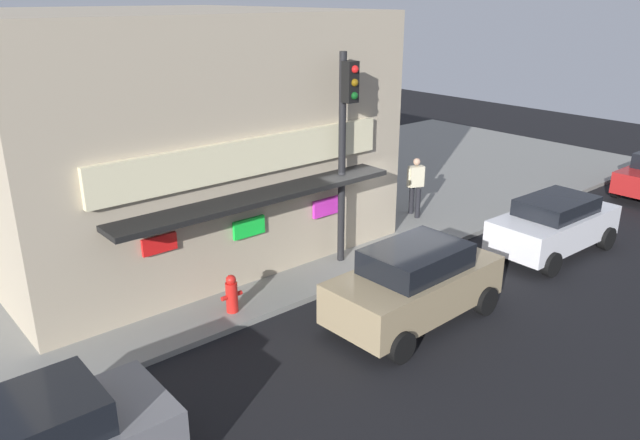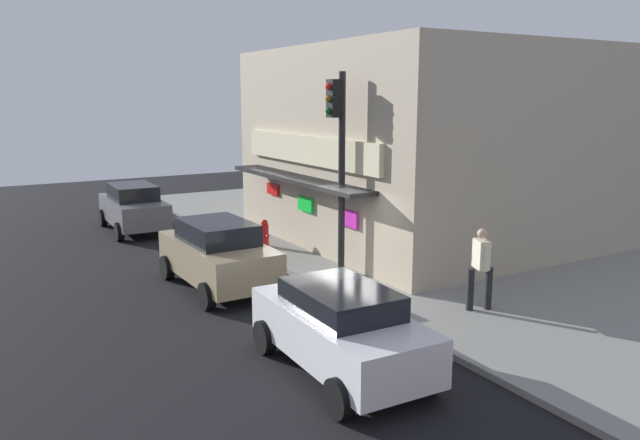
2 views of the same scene
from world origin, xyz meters
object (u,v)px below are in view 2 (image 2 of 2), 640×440
Objects in this scene: potted_plant_by_doorway at (400,249)px; parked_car_white at (340,328)px; parked_car_tan at (218,254)px; parked_car_grey at (134,207)px; traffic_light at (339,147)px; fire_hydrant at (265,233)px; trash_can at (341,241)px; pedestrian at (481,265)px.

potted_plant_by_doorway is 6.54m from parked_car_white.
parked_car_grey is at bearing -179.00° from parked_car_tan.
traffic_light is at bearing 75.71° from parked_car_tan.
parked_car_tan is (-5.69, -0.05, 0.06)m from parked_car_white.
potted_plant_by_doorway reaches higher than fire_hydrant.
trash_can is (2.10, 1.50, -0.01)m from fire_hydrant.
parked_car_white is at bearing -31.67° from traffic_light.
traffic_light is at bearing -34.50° from trash_can.
parked_car_tan reaches higher than trash_can.
fire_hydrant is at bearing 29.05° from parked_car_grey.
pedestrian is 0.45× the size of parked_car_tan.
parked_car_white is (8.57, -2.61, 0.27)m from fire_hydrant.
pedestrian is 4.28m from parked_car_white.
traffic_light reaches higher than parked_car_tan.
pedestrian is 13.47m from parked_car_grey.
potted_plant_by_doorway is (2.01, 0.67, 0.11)m from trash_can.
trash_can is 0.20× the size of parked_car_grey.
parked_car_white is 5.69m from parked_car_tan.
potted_plant_by_doorway is 0.23× the size of parked_car_tan.
pedestrian is at bearing 0.74° from trash_can.
pedestrian is at bearing 101.64° from parked_car_white.
parked_car_white reaches higher than potted_plant_by_doorway.
parked_car_white is at bearing -46.88° from potted_plant_by_doorway.
parked_car_tan is 1.01× the size of parked_car_grey.
trash_can is at bearing 147.63° from parked_car_white.
trash_can is 0.45× the size of pedestrian.
traffic_light is 6.07× the size of fire_hydrant.
parked_car_white is at bearing -16.92° from fire_hydrant.
parked_car_white is (4.47, -4.77, 0.17)m from potted_plant_by_doorway.
traffic_light is 1.33× the size of parked_car_white.
trash_can is 2.12m from potted_plant_by_doorway.
fire_hydrant is 0.22× the size of parked_car_grey.
parked_car_grey is at bearing -161.10° from pedestrian.
pedestrian is 6.43m from parked_car_tan.
pedestrian reaches higher than parked_car_tan.
parked_car_white is at bearing -78.36° from pedestrian.
potted_plant_by_doorway is at bearing 75.73° from parked_car_tan.
trash_can is at bearing -179.26° from pedestrian.
trash_can is at bearing 31.04° from parked_car_grey.
parked_car_tan reaches higher than parked_car_grey.
parked_car_tan is at bearing 1.00° from parked_car_grey.
trash_can is at bearing 35.49° from fire_hydrant.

